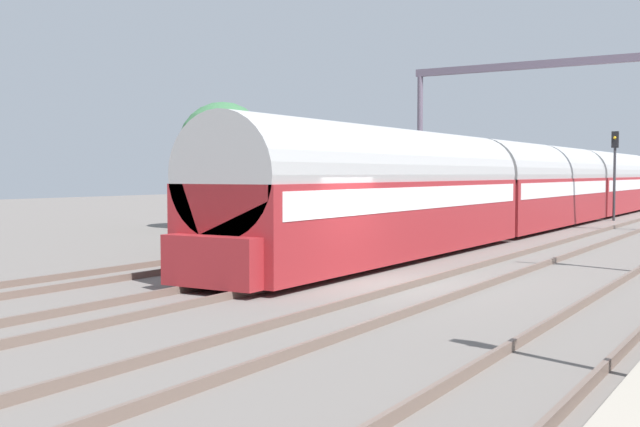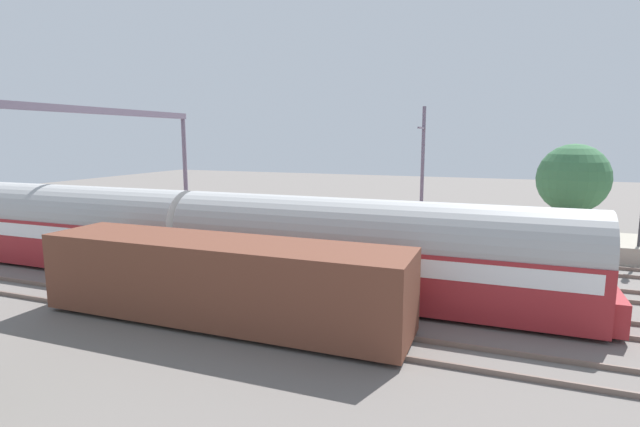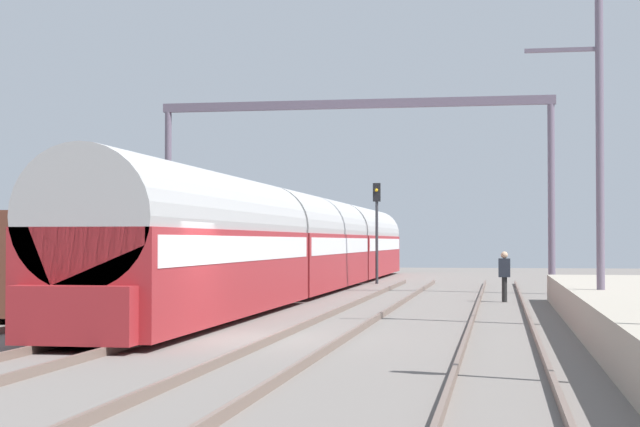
# 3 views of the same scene
# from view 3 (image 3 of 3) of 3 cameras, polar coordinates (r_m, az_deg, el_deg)

# --- Properties ---
(ground) EXTENTS (120.00, 120.00, 0.00)m
(ground) POSITION_cam_3_polar(r_m,az_deg,el_deg) (22.65, -5.30, -6.80)
(ground) COLOR slate
(track_west) EXTENTS (1.52, 60.00, 0.16)m
(track_west) POSITION_cam_3_polar(r_m,az_deg,el_deg) (23.22, -10.00, -6.45)
(track_west) COLOR #6E5B50
(track_west) RESTS_ON ground
(track_east) EXTENTS (1.52, 60.00, 0.16)m
(track_east) POSITION_cam_3_polar(r_m,az_deg,el_deg) (22.21, -0.38, -6.70)
(track_east) COLOR #6E5B50
(track_east) RESTS_ON ground
(track_far_east) EXTENTS (1.52, 60.00, 0.16)m
(track_far_east) POSITION_cam_3_polar(r_m,az_deg,el_deg) (21.87, 9.86, -6.76)
(track_far_east) COLOR #6E5B50
(track_far_east) RESTS_ON ground
(passenger_train) EXTENTS (2.93, 49.20, 3.82)m
(passenger_train) POSITION_cam_3_polar(r_m,az_deg,el_deg) (43.59, -0.57, -1.66)
(passenger_train) COLOR maroon
(passenger_train) RESTS_ON ground
(freight_car) EXTENTS (2.80, 13.00, 2.70)m
(freight_car) POSITION_cam_3_polar(r_m,az_deg,el_deg) (32.90, -11.15, -2.55)
(freight_car) COLOR brown
(freight_car) RESTS_ON ground
(person_crossing) EXTENTS (0.40, 0.24, 1.73)m
(person_crossing) POSITION_cam_3_polar(r_m,az_deg,el_deg) (36.32, 10.01, -3.15)
(person_crossing) COLOR black
(person_crossing) RESTS_ON ground
(railway_signal_far) EXTENTS (0.36, 0.30, 4.91)m
(railway_signal_far) POSITION_cam_3_polar(r_m,az_deg,el_deg) (50.99, 3.11, -0.30)
(railway_signal_far) COLOR #2D2D33
(railway_signal_far) RESTS_ON ground
(catenary_gantry) EXTENTS (16.16, 0.28, 7.86)m
(catenary_gantry) POSITION_cam_3_polar(r_m,az_deg,el_deg) (42.73, 1.85, 3.59)
(catenary_gantry) COLOR slate
(catenary_gantry) RESTS_ON ground
(catenary_pole_east_mid) EXTENTS (1.90, 0.20, 8.00)m
(catenary_pole_east_mid) POSITION_cam_3_polar(r_m,az_deg,el_deg) (26.47, 14.91, 3.01)
(catenary_pole_east_mid) COLOR slate
(catenary_pole_east_mid) RESTS_ON ground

